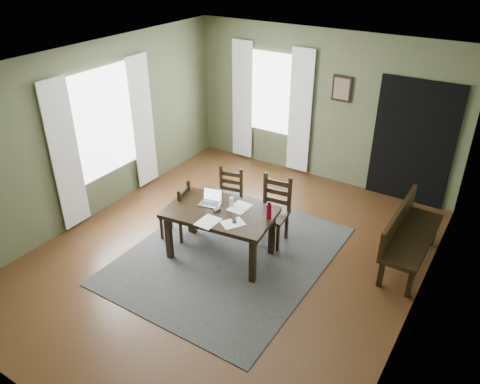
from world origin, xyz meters
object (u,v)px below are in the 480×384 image
Objects in this scene: chair_end at (178,212)px; laptop at (211,200)px; dining_table at (220,217)px; chair_back_left at (228,198)px; bench at (407,232)px; water_bottle at (269,211)px; chair_back_right at (273,211)px.

laptop is (0.59, 0.06, 0.36)m from chair_end.
chair_back_left is (-0.40, 0.80, -0.22)m from dining_table.
chair_back_left is 2.65× the size of laptop.
dining_table is 2.55m from bench.
dining_table is 0.84m from chair_end.
water_bottle reaches higher than bench.
laptop is at bearing -174.57° from water_bottle.
chair_back_left reaches higher than dining_table.
chair_back_left is 3.65× the size of water_bottle.
chair_back_right reaches higher than chair_back_left.
bench is 4.53× the size of laptop.
laptop is at bearing 114.07° from bench.
dining_table is 0.71m from water_bottle.
chair_end is (-0.81, 0.06, -0.22)m from dining_table.
bench reaches higher than dining_table.
water_bottle is at bearing 81.18° from chair_end.
chair_end is at bearing 168.34° from dining_table.
chair_end is at bearing 172.22° from laptop.
dining_table is at bearing -76.72° from chair_back_left.
dining_table is 0.86m from chair_back_right.
laptop is at bearing 145.23° from dining_table.
laptop is at bearing -89.00° from chair_back_left.
dining_table is 1.55× the size of chair_back_right.
bench is (2.24, 1.21, -0.14)m from dining_table.
chair_back_left reaches higher than bench.
chair_end is 3.62× the size of water_bottle.
water_bottle is (1.05, -0.60, 0.42)m from chair_back_left.
laptop reaches higher than bench.
chair_end reaches higher than bench.
bench is at bearing 32.61° from water_bottle.
bench is (2.64, 0.41, 0.07)m from chair_back_left.
chair_end is 1.52m from water_bottle.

